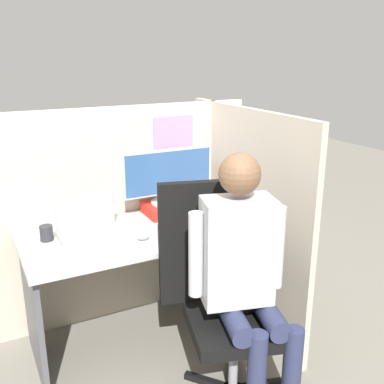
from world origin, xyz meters
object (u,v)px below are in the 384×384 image
at_px(stapler, 225,211).
at_px(pen_cup, 46,233).
at_px(paper_box, 169,208).
at_px(carrot_toy, 198,232).
at_px(monitor, 168,176).
at_px(office_chair, 219,292).
at_px(laptop, 89,228).
at_px(person, 244,268).
at_px(coffee_mug, 218,199).

bearing_deg(stapler, pen_cup, 174.24).
height_order(paper_box, stapler, paper_box).
height_order(paper_box, carrot_toy, paper_box).
distance_m(monitor, carrot_toy, 0.48).
bearing_deg(paper_box, monitor, 90.00).
bearing_deg(office_chair, laptop, 127.91).
relative_size(stapler, pen_cup, 1.66).
relative_size(office_chair, pen_cup, 12.81).
distance_m(paper_box, person, 0.93).
distance_m(stapler, coffee_mug, 0.19).
distance_m(person, pen_cup, 1.14).
distance_m(monitor, stapler, 0.43).
xyz_separation_m(paper_box, carrot_toy, (-0.01, -0.42, -0.02)).
height_order(paper_box, pen_cup, pen_cup).
relative_size(laptop, person, 0.27).
distance_m(monitor, office_chair, 0.88).
bearing_deg(person, coffee_mug, 66.88).
distance_m(stapler, carrot_toy, 0.38).
bearing_deg(laptop, person, -55.87).
bearing_deg(person, stapler, 65.66).
distance_m(stapler, person, 0.79).
bearing_deg(laptop, coffee_mug, 6.32).
xyz_separation_m(person, coffee_mug, (0.38, 0.90, 0.02)).
relative_size(monitor, laptop, 1.74).
xyz_separation_m(paper_box, pen_cup, (-0.80, -0.09, 0.01)).
height_order(stapler, coffee_mug, coffee_mug).
bearing_deg(pen_cup, coffee_mug, 3.31).
xyz_separation_m(laptop, person, (0.54, -0.80, -0.02)).
bearing_deg(carrot_toy, person, -92.04).
relative_size(laptop, stapler, 2.41).
distance_m(laptop, person, 0.96).
height_order(stapler, pen_cup, pen_cup).
xyz_separation_m(office_chair, coffee_mug, (0.43, 0.74, 0.23)).
height_order(coffee_mug, pen_cup, coffee_mug).
height_order(monitor, carrot_toy, monitor).
xyz_separation_m(carrot_toy, person, (-0.02, -0.50, 0.01)).
bearing_deg(monitor, person, -91.46).
xyz_separation_m(paper_box, person, (-0.02, -0.93, -0.01)).
relative_size(paper_box, coffee_mug, 3.27).
distance_m(paper_box, monitor, 0.22).
relative_size(carrot_toy, office_chair, 0.14).
relative_size(person, coffee_mug, 13.49).
distance_m(laptop, pen_cup, 0.24).
height_order(stapler, carrot_toy, stapler).
bearing_deg(stapler, monitor, 145.78).
bearing_deg(paper_box, stapler, -33.87).
relative_size(paper_box, pen_cup, 3.62).
bearing_deg(pen_cup, person, -47.09).
relative_size(stapler, carrot_toy, 0.95).
bearing_deg(monitor, office_chair, -95.04).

